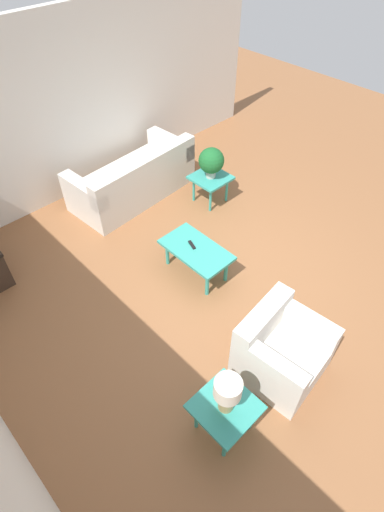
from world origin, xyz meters
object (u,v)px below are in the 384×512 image
at_px(potted_plant, 211,161).
at_px(side_table_plant, 211,180).
at_px(table_lamp, 227,392).
at_px(armchair, 279,351).
at_px(side_table_lamp, 225,409).
at_px(sofa, 134,180).
at_px(coffee_table, 196,252).

bearing_deg(potted_plant, side_table_plant, -63.43).
bearing_deg(potted_plant, table_lamp, 136.36).
xyz_separation_m(armchair, side_table_lamp, (-0.05, 0.90, 0.06)).
height_order(sofa, side_table_lamp, sofa).
bearing_deg(side_table_lamp, potted_plant, -43.64).
distance_m(potted_plant, table_lamp, 3.68).
height_order(coffee_table, potted_plant, potted_plant).
xyz_separation_m(coffee_table, table_lamp, (-1.69, 1.27, 0.37)).
height_order(side_table_plant, table_lamp, table_lamp).
xyz_separation_m(sofa, table_lamp, (-3.61, 1.75, 0.44)).
relative_size(sofa, armchair, 2.31).
xyz_separation_m(coffee_table, side_table_lamp, (-1.69, 1.27, 0.02)).
relative_size(side_table_plant, side_table_lamp, 1.00).
relative_size(sofa, table_lamp, 4.71).
relative_size(armchair, potted_plant, 1.84).
bearing_deg(table_lamp, coffee_table, -36.99).
height_order(side_table_lamp, table_lamp, table_lamp).
height_order(coffee_table, side_table_lamp, side_table_lamp).
bearing_deg(side_table_plant, sofa, 39.84).
bearing_deg(table_lamp, side_table_lamp, 180.00).
distance_m(armchair, side_table_plant, 3.09).
bearing_deg(sofa, table_lamp, 60.27).
relative_size(sofa, side_table_lamp, 3.75).
height_order(sofa, potted_plant, potted_plant).
xyz_separation_m(sofa, armchair, (-3.56, 0.85, 0.03)).
bearing_deg(side_table_plant, armchair, 147.93).
distance_m(side_table_plant, table_lamp, 3.70).
distance_m(sofa, side_table_lamp, 4.01).
distance_m(armchair, table_lamp, 0.99).
bearing_deg(sofa, armchair, 72.71).
bearing_deg(table_lamp, sofa, -25.83).
distance_m(side_table_lamp, potted_plant, 3.70).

